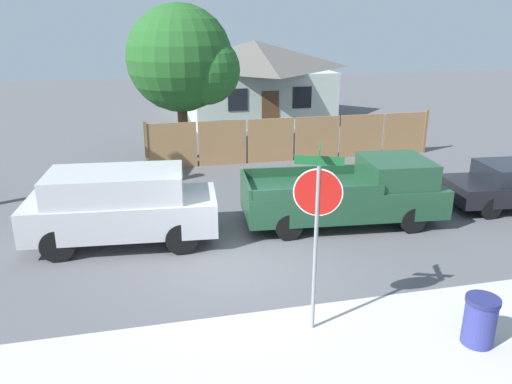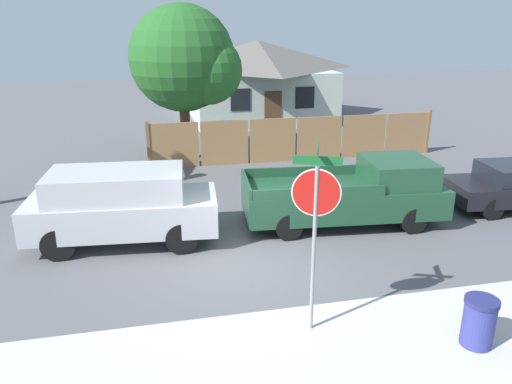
% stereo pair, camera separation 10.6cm
% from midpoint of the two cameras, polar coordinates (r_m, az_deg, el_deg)
% --- Properties ---
extents(ground_plane, '(80.00, 80.00, 0.00)m').
position_cam_midpoint_polar(ground_plane, '(11.76, -1.37, -8.30)').
color(ground_plane, '#56565B').
extents(sidewalk_strip, '(36.00, 3.20, 0.01)m').
position_cam_midpoint_polar(sidewalk_strip, '(8.81, 3.64, -18.84)').
color(sidewalk_strip, beige).
rests_on(sidewalk_strip, ground).
extents(wooden_fence, '(11.74, 0.12, 1.85)m').
position_cam_midpoint_polar(wooden_fence, '(20.14, 4.24, 6.05)').
color(wooden_fence, '#997047').
rests_on(wooden_fence, ground).
extents(house, '(8.07, 7.86, 4.32)m').
position_cam_midpoint_polar(house, '(29.12, -0.29, 12.87)').
color(house, '#B2C1B7').
rests_on(house, ground).
extents(oak_tree, '(4.29, 4.09, 6.04)m').
position_cam_midpoint_polar(oak_tree, '(20.01, -8.24, 14.59)').
color(oak_tree, brown).
rests_on(oak_tree, ground).
extents(red_suv, '(4.81, 2.28, 1.91)m').
position_cam_midpoint_polar(red_suv, '(12.92, -15.41, -1.43)').
color(red_suv, '#B7B7BC').
rests_on(red_suv, ground).
extents(orange_pickup, '(5.60, 2.50, 1.80)m').
position_cam_midpoint_polar(orange_pickup, '(14.03, 10.64, -0.13)').
color(orange_pickup, '#1E472D').
rests_on(orange_pickup, ground).
extents(stop_sign, '(0.80, 0.71, 3.47)m').
position_cam_midpoint_polar(stop_sign, '(8.55, 6.66, -1.89)').
color(stop_sign, gray).
rests_on(stop_sign, ground).
extents(trash_bin, '(0.59, 0.59, 0.90)m').
position_cam_midpoint_polar(trash_bin, '(9.76, 23.92, -13.28)').
color(trash_bin, navy).
rests_on(trash_bin, ground).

